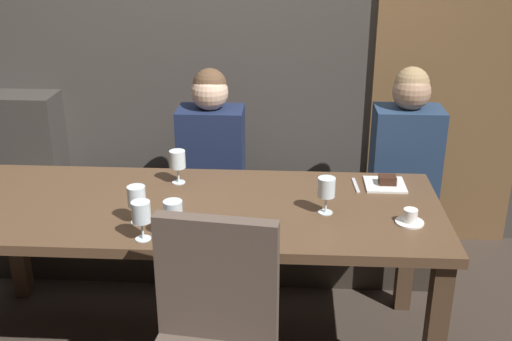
{
  "coord_description": "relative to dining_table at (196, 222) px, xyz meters",
  "views": [
    {
      "loc": [
        0.42,
        -2.49,
        1.93
      ],
      "look_at": [
        0.26,
        0.17,
        0.84
      ],
      "focal_mm": 43.44,
      "sensor_mm": 36.0,
      "label": 1
    }
  ],
  "objects": [
    {
      "name": "diner_redhead",
      "position": [
        -0.02,
        0.72,
        0.15
      ],
      "size": [
        0.36,
        0.24,
        0.74
      ],
      "color": "#192342",
      "rests_on": "banquette_bench"
    },
    {
      "name": "wine_glass_center_back",
      "position": [
        0.58,
        -0.05,
        0.2
      ],
      "size": [
        0.08,
        0.08,
        0.16
      ],
      "color": "silver",
      "rests_on": "dining_table"
    },
    {
      "name": "dining_table",
      "position": [
        0.0,
        0.0,
        0.0
      ],
      "size": [
        2.2,
        0.84,
        0.74
      ],
      "color": "#493422",
      "rests_on": "ground"
    },
    {
      "name": "wine_glass_far_left",
      "position": [
        -0.16,
        -0.33,
        0.2
      ],
      "size": [
        0.08,
        0.08,
        0.16
      ],
      "color": "silver",
      "rests_on": "dining_table"
    },
    {
      "name": "banquette_bench",
      "position": [
        0.0,
        0.7,
        -0.42
      ],
      "size": [
        2.5,
        0.44,
        0.45
      ],
      "color": "#312A23",
      "rests_on": "ground"
    },
    {
      "name": "wine_glass_end_right",
      "position": [
        -0.12,
        0.24,
        0.2
      ],
      "size": [
        0.08,
        0.08,
        0.16
      ],
      "color": "silver",
      "rests_on": "dining_table"
    },
    {
      "name": "ground",
      "position": [
        0.0,
        0.0,
        -0.65
      ],
      "size": [
        9.0,
        9.0,
        0.0
      ],
      "primitive_type": "plane",
      "color": "#382D26"
    },
    {
      "name": "fork_on_table",
      "position": [
        0.74,
        0.25,
        0.09
      ],
      "size": [
        0.03,
        0.17,
        0.01
      ],
      "primitive_type": "cube",
      "rotation": [
        0.0,
        0.0,
        0.06
      ],
      "color": "silver",
      "rests_on": "dining_table"
    },
    {
      "name": "diner_bearded",
      "position": [
        1.04,
        0.7,
        0.16
      ],
      "size": [
        0.36,
        0.24,
        0.77
      ],
      "color": "navy",
      "rests_on": "banquette_bench"
    },
    {
      "name": "dessert_plate",
      "position": [
        0.88,
        0.26,
        0.1
      ],
      "size": [
        0.19,
        0.19,
        0.05
      ],
      "color": "white",
      "rests_on": "dining_table"
    },
    {
      "name": "chair_near_side",
      "position": [
        0.15,
        -0.72,
        -0.09
      ],
      "size": [
        0.49,
        0.49,
        0.98
      ],
      "color": "brown",
      "rests_on": "ground"
    },
    {
      "name": "arched_door",
      "position": [
        1.35,
        1.15,
        0.71
      ],
      "size": [
        0.9,
        0.05,
        2.55
      ],
      "color": "brown",
      "rests_on": "ground"
    },
    {
      "name": "espresso_cup",
      "position": [
        0.93,
        -0.13,
        0.11
      ],
      "size": [
        0.12,
        0.12,
        0.06
      ],
      "color": "white",
      "rests_on": "dining_table"
    },
    {
      "name": "wine_glass_end_left",
      "position": [
        -0.04,
        -0.32,
        0.2
      ],
      "size": [
        0.08,
        0.08,
        0.16
      ],
      "color": "silver",
      "rests_on": "dining_table"
    },
    {
      "name": "wine_glass_near_left",
      "position": [
        -0.21,
        -0.19,
        0.2
      ],
      "size": [
        0.08,
        0.08,
        0.16
      ],
      "color": "silver",
      "rests_on": "dining_table"
    }
  ]
}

